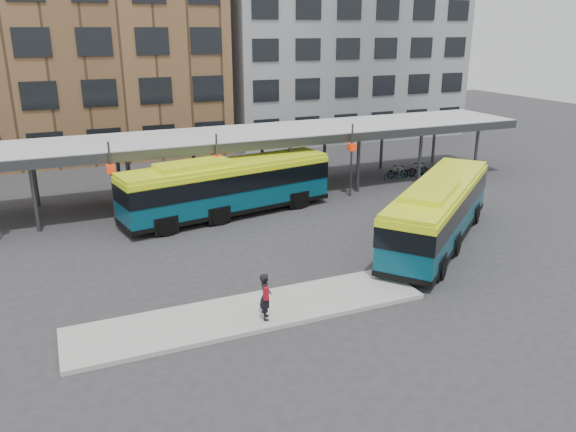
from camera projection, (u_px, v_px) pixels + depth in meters
name	position (u px, v px, depth m)	size (l,w,h in m)	color
ground	(340.00, 264.00, 26.51)	(120.00, 120.00, 0.00)	#28282B
boarding_island	(251.00, 312.00, 21.81)	(14.00, 3.00, 0.18)	gray
canopy	(247.00, 136.00, 36.45)	(40.00, 6.53, 4.80)	#999B9E
building_brick	(58.00, 23.00, 47.12)	(26.00, 14.00, 22.00)	brown
building_grey	(332.00, 34.00, 57.18)	(24.00, 14.00, 20.00)	slate
bus_front	(438.00, 210.00, 28.56)	(11.33, 9.94, 3.44)	#063B4C
bus_rear	(227.00, 186.00, 32.82)	(12.98, 4.93, 3.50)	#063B4C
pedestrian	(266.00, 296.00, 20.88)	(0.61, 0.77, 1.84)	black
bike_rack	(410.00, 171.00, 41.72)	(4.67, 1.03, 1.03)	slate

